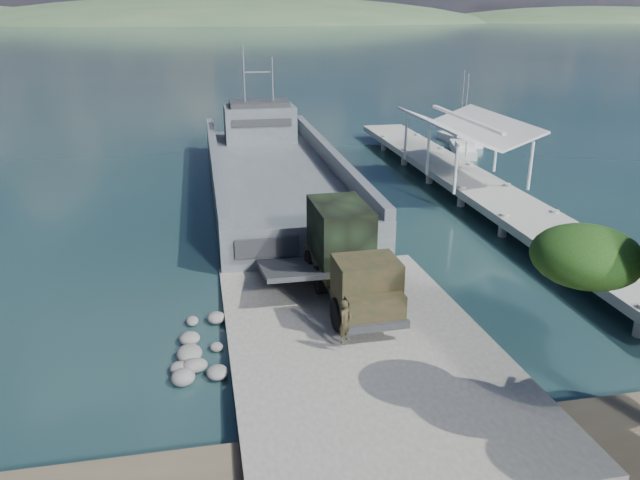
{
  "coord_description": "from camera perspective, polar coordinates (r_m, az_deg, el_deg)",
  "views": [
    {
      "loc": [
        -5.58,
        -21.39,
        12.47
      ],
      "look_at": [
        -0.2,
        6.0,
        2.06
      ],
      "focal_mm": 35.0,
      "sensor_mm": 36.0,
      "label": 1
    }
  ],
  "objects": [
    {
      "name": "shoreline_rocks",
      "position": [
        25.2,
        -11.21,
        -9.64
      ],
      "size": [
        3.2,
        5.6,
        0.9
      ],
      "primitive_type": null,
      "color": "#5D5D5B",
      "rests_on": "ground"
    },
    {
      "name": "pier",
      "position": [
        45.57,
        13.38,
        6.09
      ],
      "size": [
        6.4,
        44.0,
        6.1
      ],
      "color": "#9B9991",
      "rests_on": "ground"
    },
    {
      "name": "landing_craft",
      "position": [
        45.32,
        -4.16,
        5.54
      ],
      "size": [
        9.07,
        35.17,
        10.42
      ],
      "rotation": [
        0.0,
        0.0,
        -0.0
      ],
      "color": "#495156",
      "rests_on": "ground"
    },
    {
      "name": "ground",
      "position": [
        25.38,
        3.09,
        -9.01
      ],
      "size": [
        1400.0,
        1400.0,
        0.0
      ],
      "primitive_type": "plane",
      "color": "#163534",
      "rests_on": "ground"
    },
    {
      "name": "boat_ramp",
      "position": [
        24.42,
        3.67,
        -9.63
      ],
      "size": [
        10.0,
        18.0,
        0.5
      ],
      "primitive_type": "cube",
      "color": "slate",
      "rests_on": "ground"
    },
    {
      "name": "sailboat_far",
      "position": [
        63.24,
        12.69,
        8.93
      ],
      "size": [
        2.49,
        6.05,
        7.16
      ],
      "rotation": [
        0.0,
        0.0,
        0.14
      ],
      "color": "silver",
      "rests_on": "ground"
    },
    {
      "name": "military_truck",
      "position": [
        27.11,
        2.59,
        -1.42
      ],
      "size": [
        2.86,
        8.23,
        3.78
      ],
      "rotation": [
        0.0,
        0.0,
        0.02
      ],
      "color": "black",
      "rests_on": "boat_ramp"
    },
    {
      "name": "soldier",
      "position": [
        23.17,
        2.32,
        -8.3
      ],
      "size": [
        0.72,
        0.71,
        1.67
      ],
      "primitive_type": "imported",
      "rotation": [
        0.0,
        0.0,
        0.75
      ],
      "color": "black",
      "rests_on": "boat_ramp"
    },
    {
      "name": "sailboat_near",
      "position": [
        58.66,
        12.94,
        8.05
      ],
      "size": [
        3.33,
        6.25,
        7.31
      ],
      "rotation": [
        0.0,
        0.0,
        -0.28
      ],
      "color": "silver",
      "rests_on": "ground"
    },
    {
      "name": "distant_headlands",
      "position": [
        584.18,
        -6.0,
        19.12
      ],
      "size": [
        1000.0,
        240.0,
        48.0
      ],
      "primitive_type": null,
      "color": "#365233",
      "rests_on": "ground"
    }
  ]
}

